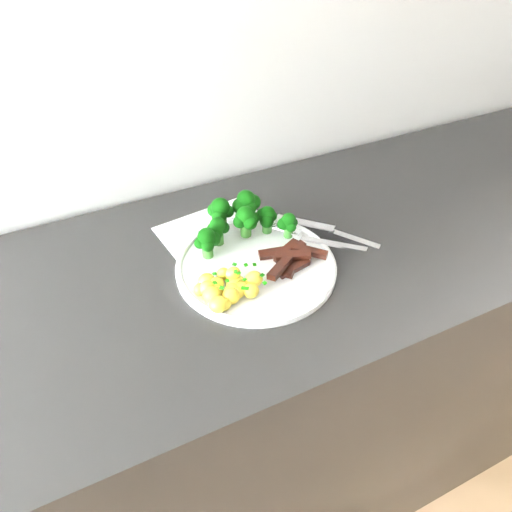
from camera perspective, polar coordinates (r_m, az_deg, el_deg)
counter at (r=1.28m, az=4.46°, el=-14.50°), size 2.35×0.59×0.88m
recipe_paper at (r=0.94m, az=-2.48°, el=0.71°), size 0.25×0.33×0.00m
plate at (r=0.89m, az=-0.00°, el=-1.06°), size 0.30×0.30×0.02m
broccoli at (r=0.93m, az=-1.90°, el=4.44°), size 0.21×0.12×0.08m
potatoes at (r=0.83m, az=-3.46°, el=-3.86°), size 0.12×0.10×0.04m
beef_strips at (r=0.89m, az=4.02°, el=-0.16°), size 0.14×0.10×0.03m
fork at (r=0.94m, az=7.47°, el=1.92°), size 0.14×0.16×0.02m
knife at (r=0.98m, az=9.81°, el=2.42°), size 0.15×0.18×0.02m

